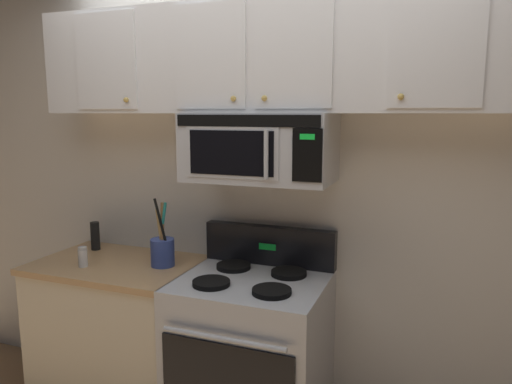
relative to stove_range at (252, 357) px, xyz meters
name	(u,v)px	position (x,y,z in m)	size (l,w,h in m)	color
back_wall	(275,184)	(0.00, 0.37, 0.88)	(5.20, 0.10, 2.70)	silver
stove_range	(252,357)	(0.00, 0.00, 0.00)	(0.76, 0.69, 1.12)	#B7BABF
over_range_microwave	(259,148)	(0.00, 0.12, 1.11)	(0.76, 0.43, 0.35)	#B7BABF
upper_cabinets	(262,58)	(0.00, 0.15, 1.56)	(2.50, 0.36, 0.55)	silver
counter_segment	(121,334)	(-0.84, 0.01, -0.02)	(0.93, 0.65, 0.90)	beige
utensil_crock_blue	(163,250)	(-0.55, 0.04, 0.53)	(0.13, 0.13, 0.39)	#384C9E
salt_shaker	(83,257)	(-0.96, -0.14, 0.49)	(0.05, 0.05, 0.11)	white
pepper_mill	(95,236)	(-1.12, 0.16, 0.52)	(0.06, 0.06, 0.18)	black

